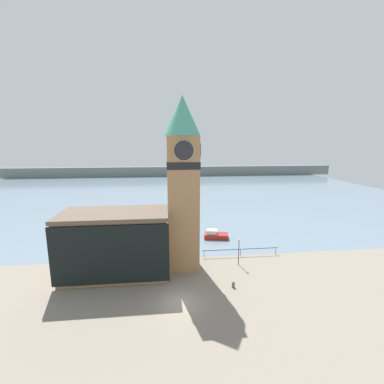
{
  "coord_description": "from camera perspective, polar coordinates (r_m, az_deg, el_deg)",
  "views": [
    {
      "loc": [
        -1.33,
        -25.02,
        16.89
      ],
      "look_at": [
        1.98,
        6.23,
        10.98
      ],
      "focal_mm": 24.0,
      "sensor_mm": 36.0,
      "label": 1
    }
  ],
  "objects": [
    {
      "name": "ground_plane",
      "position": [
        30.22,
        -2.71,
        -23.34
      ],
      "size": [
        160.0,
        160.0,
        0.0
      ],
      "primitive_type": "plane",
      "color": "gray"
    },
    {
      "name": "water",
      "position": [
        97.61,
        -5.18,
        0.65
      ],
      "size": [
        160.0,
        120.0,
        0.0
      ],
      "color": "slate",
      "rests_on": "ground_plane"
    },
    {
      "name": "far_shoreline",
      "position": [
        136.89,
        -5.48,
        4.57
      ],
      "size": [
        180.0,
        3.0,
        5.0
      ],
      "color": "slate",
      "rests_on": "water"
    },
    {
      "name": "pier_railing",
      "position": [
        40.84,
        10.73,
        -12.5
      ],
      "size": [
        11.88,
        0.08,
        1.09
      ],
      "color": "#333338",
      "rests_on": "ground_plane"
    },
    {
      "name": "clock_tower",
      "position": [
        33.74,
        -2.05,
        2.54
      ],
      "size": [
        4.64,
        4.64,
        22.87
      ],
      "color": "#9E754C",
      "rests_on": "ground_plane"
    },
    {
      "name": "pier_building",
      "position": [
        35.35,
        -16.57,
        -10.86
      ],
      "size": [
        13.71,
        7.21,
        8.35
      ],
      "color": "#A88451",
      "rests_on": "ground_plane"
    },
    {
      "name": "boat_near",
      "position": [
        47.39,
        5.22,
        -9.5
      ],
      "size": [
        4.59,
        2.94,
        1.58
      ],
      "rotation": [
        0.0,
        0.0,
        -0.2
      ],
      "color": "maroon",
      "rests_on": "water"
    },
    {
      "name": "mooring_bollard_near",
      "position": [
        32.91,
        9.17,
        -19.59
      ],
      "size": [
        0.37,
        0.37,
        0.72
      ],
      "color": "brown",
      "rests_on": "ground_plane"
    },
    {
      "name": "lamp_post",
      "position": [
        37.33,
        10.38,
        -11.85
      ],
      "size": [
        0.32,
        0.32,
        3.87
      ],
      "color": "black",
      "rests_on": "ground_plane"
    }
  ]
}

